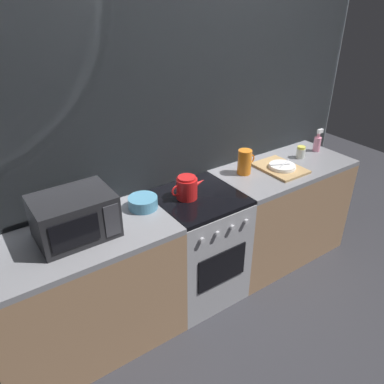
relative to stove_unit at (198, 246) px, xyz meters
The scene contains 12 objects.
ground_plane 0.45m from the stove_unit, 90.00° to the left, with size 8.00×8.00×0.00m, color #2D2D33.
back_wall 0.82m from the stove_unit, 90.00° to the left, with size 3.60×0.05×2.40m.
counter_left 0.90m from the stove_unit, behind, with size 1.20×0.60×0.90m.
stove_unit is the anchor object (origin of this frame).
counter_right 0.90m from the stove_unit, ahead, with size 1.20×0.60×0.90m.
microwave 1.06m from the stove_unit, behind, with size 0.46×0.35×0.27m.
kettle 0.54m from the stove_unit, 160.32° to the left, with size 0.28×0.15×0.17m.
mixing_bowl 0.64m from the stove_unit, 168.12° to the left, with size 0.20×0.20×0.08m, color teal.
pitcher 0.76m from the stove_unit, 10.14° to the left, with size 0.16×0.11×0.20m.
dish_pile 0.94m from the stove_unit, ahead, with size 0.30×0.40×0.06m.
spice_jar 1.24m from the stove_unit, ahead, with size 0.08×0.08×0.10m.
spray_bottle 1.47m from the stove_unit, ahead, with size 0.08×0.06×0.20m.
Camera 1 is at (-1.38, -1.92, 2.24)m, focal length 35.38 mm.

